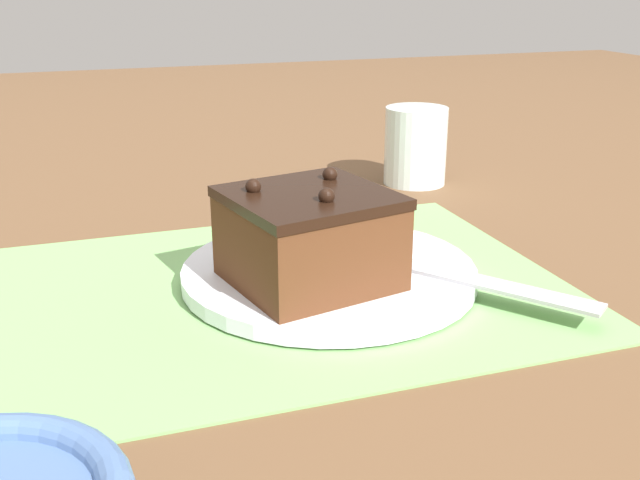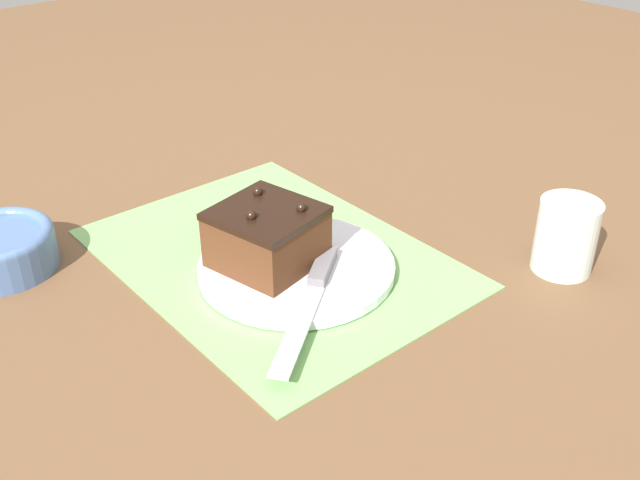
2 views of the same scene
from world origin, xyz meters
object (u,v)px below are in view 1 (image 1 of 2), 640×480
(serving_knife, at_px, (405,260))
(drinking_glass, at_px, (415,146))
(cake_plate, at_px, (329,272))
(chocolate_cake, at_px, (309,237))

(serving_knife, xyz_separation_m, drinking_glass, (0.14, 0.28, 0.02))
(cake_plate, height_order, serving_knife, serving_knife)
(chocolate_cake, bearing_deg, drinking_glass, 51.45)
(cake_plate, distance_m, chocolate_cake, 0.05)
(cake_plate, distance_m, drinking_glass, 0.33)
(chocolate_cake, bearing_deg, cake_plate, 45.55)
(cake_plate, xyz_separation_m, drinking_glass, (0.20, 0.26, 0.04))
(cake_plate, bearing_deg, serving_knife, -19.07)
(chocolate_cake, distance_m, drinking_glass, 0.36)
(cake_plate, bearing_deg, drinking_glass, 52.09)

